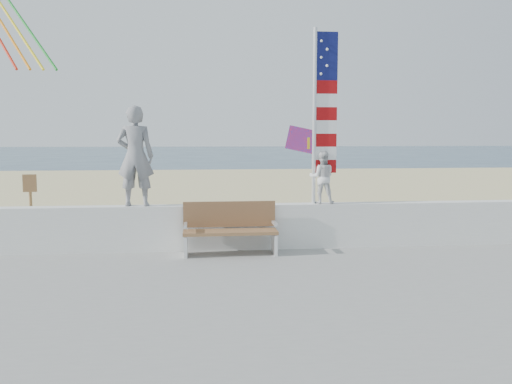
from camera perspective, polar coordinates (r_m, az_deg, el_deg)
The scene contains 9 objects.
ground at distance 9.14m, azimuth -0.05°, elevation -9.65°, with size 220.00×220.00×0.00m, color #2E485D.
sand at distance 17.94m, azimuth -3.08°, elevation -1.77°, with size 90.00×40.00×0.08m, color beige.
seawall at distance 10.95m, azimuth -1.15°, elevation -3.65°, with size 30.00×0.35×0.90m, color white.
adult at distance 10.83m, azimuth -12.59°, elevation 3.70°, with size 0.71×0.47×1.96m, color gray.
child at distance 11.07m, azimuth 6.96°, elevation 1.54°, with size 0.52×0.40×1.06m, color silver.
bench at distance 10.47m, azimuth -2.75°, elevation -3.78°, with size 1.80×0.57×1.00m.
flag at distance 11.04m, azimuth 6.83°, elevation 8.69°, with size 0.50×0.08×3.50m.
parafoil_kite at distance 12.56m, azimuth 5.59°, elevation 5.33°, with size 1.08×0.44×0.72m.
sign at distance 13.99m, azimuth -22.65°, elevation -0.71°, with size 0.32×0.07×1.46m.
Camera 1 is at (-0.93, -8.76, 2.47)m, focal length 38.00 mm.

